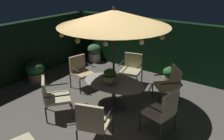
# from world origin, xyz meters

# --- Properties ---
(ground_plane) EXTENTS (8.02, 6.40, 0.02)m
(ground_plane) POSITION_xyz_m (0.00, 0.00, -0.01)
(ground_plane) COLOR #555147
(hedge_backdrop_rear) EXTENTS (8.02, 0.30, 1.87)m
(hedge_backdrop_rear) POSITION_xyz_m (0.00, 3.05, 0.94)
(hedge_backdrop_rear) COLOR black
(hedge_backdrop_rear) RESTS_ON ground_plane
(hedge_backdrop_left) EXTENTS (0.30, 6.40, 1.87)m
(hedge_backdrop_left) POSITION_xyz_m (-3.86, 0.00, 0.94)
(hedge_backdrop_left) COLOR black
(hedge_backdrop_left) RESTS_ON ground_plane
(patio_dining_table) EXTENTS (1.68, 1.11, 0.71)m
(patio_dining_table) POSITION_xyz_m (-0.29, 0.24, 0.55)
(patio_dining_table) COLOR #2D2930
(patio_dining_table) RESTS_ON ground_plane
(patio_umbrella) EXTENTS (2.61, 2.61, 2.59)m
(patio_umbrella) POSITION_xyz_m (-0.29, 0.24, 2.33)
(patio_umbrella) COLOR #2E302D
(patio_umbrella) RESTS_ON ground_plane
(centerpiece_planter) EXTENTS (0.36, 0.36, 0.43)m
(centerpiece_planter) POSITION_xyz_m (-0.30, 0.08, 0.94)
(centerpiece_planter) COLOR #866F52
(centerpiece_planter) RESTS_ON patio_dining_table
(patio_chair_north) EXTENTS (0.89, 0.89, 0.98)m
(patio_chair_north) POSITION_xyz_m (-1.26, -0.94, 0.56)
(patio_chair_north) COLOR #2E2E2B
(patio_chair_north) RESTS_ON ground_plane
(patio_chair_northeast) EXTENTS (0.77, 0.77, 1.01)m
(patio_chair_northeast) POSITION_xyz_m (0.21, -1.21, 0.57)
(patio_chair_northeast) COLOR #302D2B
(patio_chair_northeast) RESTS_ON ground_plane
(patio_chair_east) EXTENTS (0.68, 0.68, 1.05)m
(patio_chair_east) POSITION_xyz_m (1.20, -0.10, 0.60)
(patio_chair_east) COLOR #293230
(patio_chair_east) RESTS_ON ground_plane
(patio_chair_southeast) EXTENTS (0.80, 0.81, 1.00)m
(patio_chair_southeast) POSITION_xyz_m (0.81, 1.29, 0.58)
(patio_chair_southeast) COLOR #2A292D
(patio_chair_southeast) RESTS_ON ground_plane
(patio_chair_south) EXTENTS (0.75, 0.74, 0.96)m
(patio_chair_south) POSITION_xyz_m (-0.62, 1.73, 0.55)
(patio_chair_south) COLOR #302B34
(patio_chair_south) RESTS_ON ground_plane
(patio_chair_southwest) EXTENTS (0.69, 0.71, 0.99)m
(patio_chair_southwest) POSITION_xyz_m (-1.76, 0.60, 0.57)
(patio_chair_southwest) COLOR #2C3031
(patio_chair_southwest) RESTS_ON ground_plane
(potted_plant_front_corner) EXTENTS (0.56, 0.57, 0.70)m
(potted_plant_front_corner) POSITION_xyz_m (-2.89, 2.65, 0.37)
(potted_plant_front_corner) COLOR beige
(potted_plant_front_corner) RESTS_ON ground_plane
(potted_plant_back_center) EXTENTS (0.45, 0.45, 0.54)m
(potted_plant_back_center) POSITION_xyz_m (0.40, 2.41, 0.29)
(potted_plant_back_center) COLOR tan
(potted_plant_back_center) RESTS_ON ground_plane
(potted_plant_left_far) EXTENTS (0.58, 0.58, 0.67)m
(potted_plant_left_far) POSITION_xyz_m (-3.24, 0.06, 0.35)
(potted_plant_left_far) COLOR #867450
(potted_plant_left_far) RESTS_ON ground_plane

